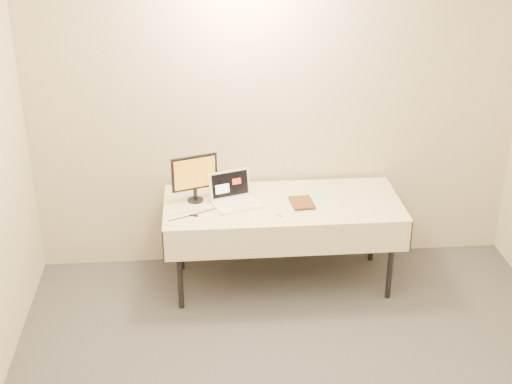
{
  "coord_description": "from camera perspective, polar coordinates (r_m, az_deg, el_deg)",
  "views": [
    {
      "loc": [
        -0.64,
        -2.94,
        3.19
      ],
      "look_at": [
        -0.21,
        1.99,
        0.86
      ],
      "focal_mm": 50.0,
      "sensor_mm": 36.0,
      "label": 1
    }
  ],
  "objects": [
    {
      "name": "monitor",
      "position": [
        5.54,
        -4.95,
        1.37
      ],
      "size": [
        0.36,
        0.16,
        0.38
      ],
      "rotation": [
        0.0,
        0.0,
        0.32
      ],
      "color": "black",
      "rests_on": "table"
    },
    {
      "name": "laptop",
      "position": [
        5.55,
        -1.79,
        -0.33
      ],
      "size": [
        0.41,
        0.38,
        0.24
      ],
      "rotation": [
        0.0,
        0.0,
        0.33
      ],
      "color": "white",
      "rests_on": "table"
    },
    {
      "name": "alarm_clock",
      "position": [
        5.75,
        -2.71,
        0.27
      ],
      "size": [
        0.15,
        0.1,
        0.06
      ],
      "rotation": [
        0.0,
        0.0,
        -0.34
      ],
      "color": "black",
      "rests_on": "table"
    },
    {
      "name": "clicker",
      "position": [
        5.39,
        1.87,
        -1.73
      ],
      "size": [
        0.06,
        0.09,
        0.02
      ],
      "primitive_type": "ellipsoid",
      "rotation": [
        0.0,
        0.0,
        0.23
      ],
      "color": "silver",
      "rests_on": "table"
    },
    {
      "name": "book",
      "position": [
        5.5,
        2.86,
        0.03
      ],
      "size": [
        0.17,
        0.04,
        0.23
      ],
      "primitive_type": "imported",
      "rotation": [
        0.0,
        0.0,
        0.08
      ],
      "color": "#90551A",
      "rests_on": "table"
    },
    {
      "name": "usb_dongle",
      "position": [
        5.39,
        -4.97,
        -1.88
      ],
      "size": [
        0.06,
        0.03,
        0.01
      ],
      "primitive_type": "cube",
      "rotation": [
        0.0,
        0.0,
        -0.23
      ],
      "color": "black",
      "rests_on": "table"
    },
    {
      "name": "table",
      "position": [
        5.62,
        2.13,
        -1.38
      ],
      "size": [
        1.86,
        0.81,
        0.74
      ],
      "color": "black",
      "rests_on": "ground"
    },
    {
      "name": "paper_form",
      "position": [
        5.7,
        5.49,
        -0.36
      ],
      "size": [
        0.13,
        0.32,
        0.0
      ],
      "primitive_type": "cube",
      "rotation": [
        0.0,
        0.0,
        -0.01
      ],
      "color": "#B9E2B4",
      "rests_on": "table"
    },
    {
      "name": "back_wall",
      "position": [
        5.78,
        1.7,
        6.63
      ],
      "size": [
        4.0,
        0.1,
        2.7
      ],
      "primitive_type": "cube",
      "color": "beige",
      "rests_on": "ground"
    }
  ]
}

